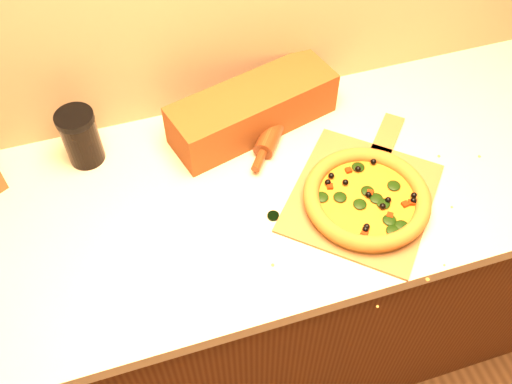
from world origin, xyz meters
name	(u,v)px	position (x,y,z in m)	size (l,w,h in m)	color
cabinet	(263,281)	(0.00, 1.43, 0.43)	(2.80, 0.65, 0.86)	#4C2410
countertop	(265,193)	(0.00, 1.43, 0.88)	(2.84, 0.68, 0.04)	beige
pizza_peel	(363,193)	(0.22, 1.33, 0.90)	(0.48, 0.48, 0.01)	brown
pizza	(367,198)	(0.21, 1.30, 0.93)	(0.30, 0.30, 0.04)	#A77829
bottle_cap	(273,216)	(-0.01, 1.34, 0.90)	(0.03, 0.03, 0.01)	black
rolling_pin	(278,118)	(0.10, 1.62, 0.93)	(0.24, 0.32, 0.05)	#51230D
bread_bag	(253,109)	(0.03, 1.64, 0.96)	(0.44, 0.14, 0.12)	brown
dark_jar	(81,137)	(-0.40, 1.66, 0.98)	(0.09, 0.09, 0.15)	black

